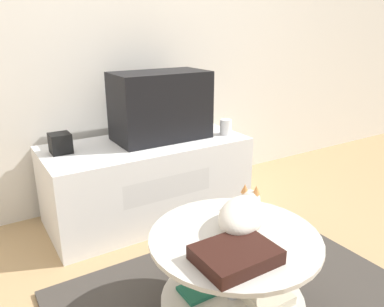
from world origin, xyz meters
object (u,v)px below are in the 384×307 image
at_px(tv, 161,106).
at_px(speaker, 60,143).
at_px(cat, 243,214).
at_px(dvd_box, 236,255).

height_order(tv, speaker, tv).
height_order(speaker, cat, speaker).
relative_size(speaker, dvd_box, 0.42).
xyz_separation_m(tv, cat, (-0.18, -1.05, -0.24)).
xyz_separation_m(tv, dvd_box, (-0.35, -1.23, -0.27)).
distance_m(tv, dvd_box, 1.30).
distance_m(speaker, dvd_box, 1.30).
height_order(dvd_box, cat, cat).
xyz_separation_m(speaker, dvd_box, (0.27, -1.27, -0.12)).
relative_size(tv, cat, 1.43).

